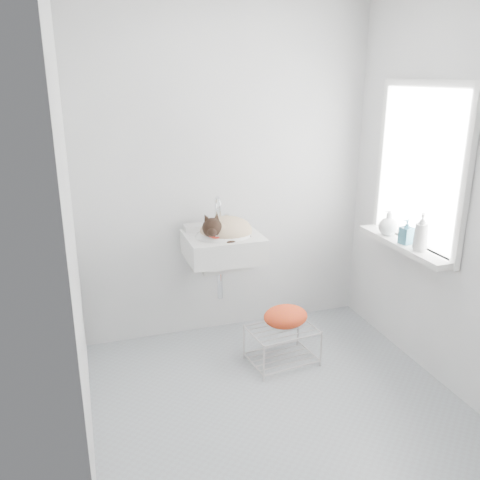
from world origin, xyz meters
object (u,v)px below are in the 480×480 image
object	(u,v)px
bottle_a	(419,251)
bottle_c	(387,235)
cat	(225,230)
bottle_b	(405,244)
wire_rack	(282,343)
sink	(223,235)

from	to	relation	value
bottle_a	bottle_c	xyz separation A→B (m)	(0.00, 0.36, 0.00)
cat	bottle_b	xyz separation A→B (m)	(1.09, -0.55, -0.04)
cat	wire_rack	bearing A→B (deg)	-66.54
bottle_b	cat	bearing A→B (deg)	153.27
sink	bottle_c	bearing A→B (deg)	-17.96
sink	bottle_c	world-z (taller)	sink
cat	bottle_a	world-z (taller)	cat
bottle_c	wire_rack	bearing A→B (deg)	-176.93
cat	bottle_c	bearing A→B (deg)	-30.96
sink	wire_rack	bearing A→B (deg)	-52.84
cat	bottle_c	xyz separation A→B (m)	(1.09, -0.34, -0.04)
bottle_a	bottle_c	distance (m)	0.36
sink	cat	world-z (taller)	cat
sink	bottle_a	bearing A→B (deg)	-32.90
sink	bottle_c	xyz separation A→B (m)	(1.11, -0.36, 0.00)
bottle_a	bottle_c	world-z (taller)	bottle_a
sink	bottle_b	bearing A→B (deg)	-27.14
wire_rack	bottle_a	xyz separation A→B (m)	(0.80, -0.31, 0.70)
bottle_b	bottle_c	distance (m)	0.21
cat	bottle_b	distance (m)	1.22
bottle_c	cat	bearing A→B (deg)	162.62
bottle_b	bottle_a	bearing A→B (deg)	-90.00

